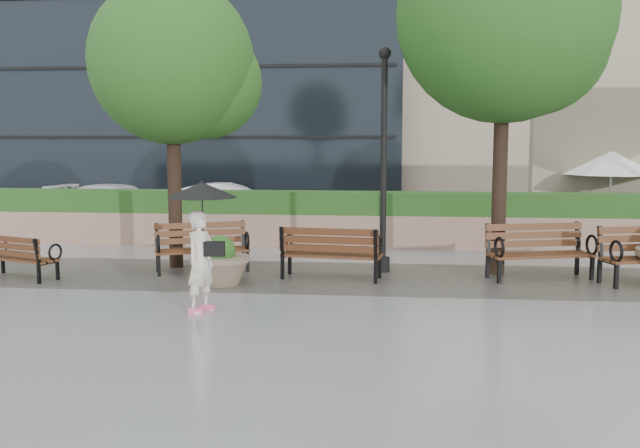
# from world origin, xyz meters

# --- Properties ---
(ground) EXTENTS (100.00, 100.00, 0.00)m
(ground) POSITION_xyz_m (0.00, 0.00, 0.00)
(ground) COLOR gray
(ground) RESTS_ON ground
(cobble_strip) EXTENTS (28.00, 3.20, 0.01)m
(cobble_strip) POSITION_xyz_m (0.00, 3.00, 0.01)
(cobble_strip) COLOR #383330
(cobble_strip) RESTS_ON ground
(hedge_wall) EXTENTS (24.00, 0.80, 1.35)m
(hedge_wall) POSITION_xyz_m (0.00, 7.00, 0.66)
(hedge_wall) COLOR #9D7965
(hedge_wall) RESTS_ON ground
(asphalt_street) EXTENTS (40.00, 7.00, 0.00)m
(asphalt_street) POSITION_xyz_m (0.00, 11.00, 0.00)
(asphalt_street) COLOR black
(asphalt_street) RESTS_ON ground
(bench_0) EXTENTS (1.67, 1.13, 0.84)m
(bench_0) POSITION_xyz_m (-6.27, 2.23, 0.25)
(bench_0) COLOR #563118
(bench_0) RESTS_ON ground
(bench_1) EXTENTS (1.93, 1.34, 0.97)m
(bench_1) POSITION_xyz_m (-3.02, 3.26, 0.29)
(bench_1) COLOR #563118
(bench_1) RESTS_ON ground
(bench_2) EXTENTS (1.93, 0.96, 1.00)m
(bench_2) POSITION_xyz_m (-0.41, 2.82, 0.30)
(bench_2) COLOR #563118
(bench_2) RESTS_ON ground
(bench_3) EXTENTS (2.05, 1.26, 1.04)m
(bench_3) POSITION_xyz_m (3.48, 3.21, 0.31)
(bench_3) COLOR #563118
(bench_3) RESTS_ON ground
(planter_left) EXTENTS (1.07, 1.07, 0.90)m
(planter_left) POSITION_xyz_m (-2.36, 2.10, 0.35)
(planter_left) COLOR #7F6B56
(planter_left) RESTS_ON ground
(lamppost) EXTENTS (0.28, 0.28, 4.39)m
(lamppost) POSITION_xyz_m (0.54, 3.66, 1.94)
(lamppost) COLOR black
(lamppost) RESTS_ON ground
(tree_0) EXTENTS (3.40, 3.30, 5.81)m
(tree_0) POSITION_xyz_m (-3.55, 3.81, 4.05)
(tree_0) COLOR black
(tree_0) RESTS_ON ground
(tree_1) EXTENTS (4.06, 4.06, 6.98)m
(tree_1) POSITION_xyz_m (2.92, 3.74, 4.82)
(tree_1) COLOR black
(tree_1) RESTS_ON ground
(patio_umb_white) EXTENTS (2.50, 2.50, 2.30)m
(patio_umb_white) POSITION_xyz_m (6.44, 9.20, 1.99)
(patio_umb_white) COLOR black
(patio_umb_white) RESTS_ON ground
(car_left) EXTENTS (4.57, 2.40, 1.26)m
(car_left) POSITION_xyz_m (-7.52, 10.38, 0.63)
(car_left) COLOR white
(car_left) RESTS_ON ground
(car_right) EXTENTS (4.13, 1.68, 1.33)m
(car_right) POSITION_xyz_m (-4.10, 9.97, 0.67)
(car_right) COLOR white
(car_right) RESTS_ON ground
(pedestrian) EXTENTS (1.08, 1.08, 1.98)m
(pedestrian) POSITION_xyz_m (-2.14, 0.10, 1.20)
(pedestrian) COLOR beige
(pedestrian) RESTS_ON ground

